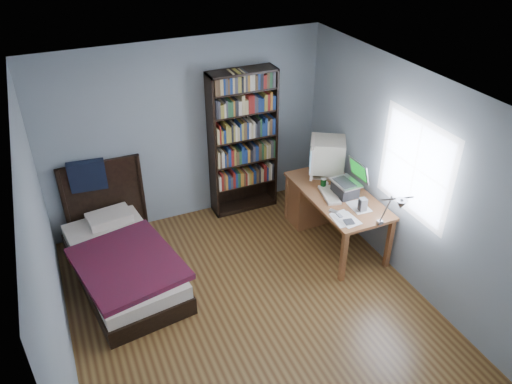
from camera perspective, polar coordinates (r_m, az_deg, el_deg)
room at (r=4.97m, az=-0.46°, el=-2.62°), size 4.20×4.24×2.50m
desk at (r=6.84m, az=7.22°, el=-0.73°), size 0.75×1.53×0.73m
crt_monitor at (r=6.61m, az=8.00°, el=4.16°), size 0.65×0.59×0.53m
laptop at (r=6.31m, az=10.32°, el=0.66°), size 0.37×0.38×0.45m
desk_lamp at (r=5.34m, az=15.93°, el=-1.52°), size 0.24×0.53×0.63m
keyboard at (r=6.30m, az=8.40°, el=-0.34°), size 0.27×0.47×0.04m
speaker at (r=6.06m, az=12.09°, el=-1.43°), size 0.09×0.09×0.17m
soda_can at (r=6.44m, az=7.70°, el=0.98°), size 0.07×0.07×0.13m
mouse at (r=6.56m, az=7.92°, el=1.11°), size 0.07×0.12×0.04m
phone_silver at (r=6.01m, az=8.85°, el=-2.19°), size 0.10×0.12×0.02m
phone_grey at (r=5.94m, az=9.53°, el=-2.69°), size 0.04×0.09×0.02m
external_drive at (r=5.85m, az=10.57°, el=-3.42°), size 0.12×0.12×0.02m
bookshelf at (r=6.87m, az=-1.49°, el=5.60°), size 0.92×0.30×2.06m
bed at (r=6.22m, az=-15.16°, el=-7.25°), size 1.28×2.12×1.16m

